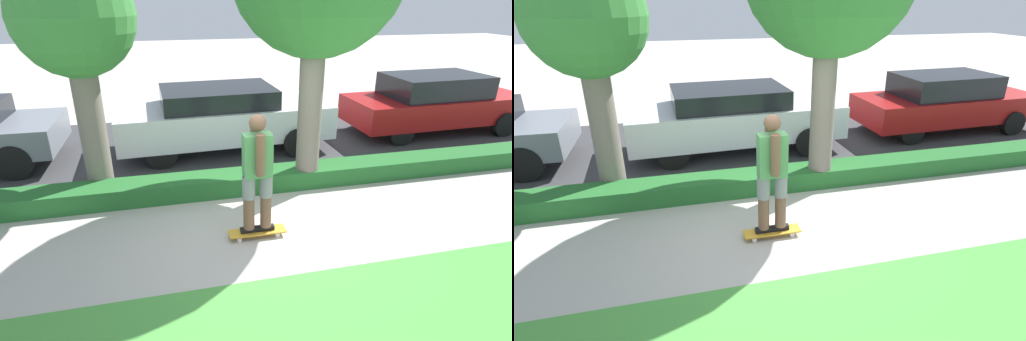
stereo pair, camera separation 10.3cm
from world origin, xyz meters
The scene contains 8 objects.
ground_plane centered at (0.00, 0.00, 0.00)m, with size 60.00×60.00×0.00m, color #ADA89E.
street_asphalt centered at (0.00, 4.20, 0.00)m, with size 18.18×5.00×0.01m.
hedge_row centered at (0.00, 1.60, 0.18)m, with size 18.18×0.60×0.35m.
skateboard centered at (-0.20, 0.01, 0.08)m, with size 0.86×0.24×0.09m.
skater_person centered at (-0.20, 0.01, 1.06)m, with size 0.51×0.46×1.80m.
tree_near centered at (-2.62, 2.07, 2.93)m, with size 1.90×1.90×4.00m.
parked_car_middle centered at (-0.08, 3.90, 0.78)m, with size 4.86×2.08×1.46m.
parked_car_rear centered at (5.55, 3.98, 0.78)m, with size 4.80×1.94×1.50m.
Camera 2 is at (-1.49, -4.95, 3.33)m, focal length 28.00 mm.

